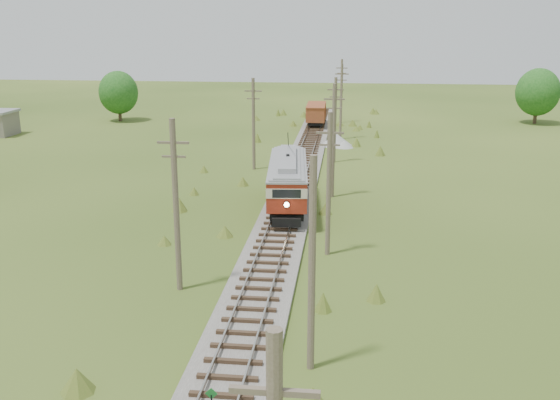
# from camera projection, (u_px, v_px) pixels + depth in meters

# --- Properties ---
(railbed_main) EXTENTS (3.60, 96.00, 0.57)m
(railbed_main) POSITION_uv_depth(u_px,v_px,m) (296.00, 184.00, 53.24)
(railbed_main) COLOR #605B54
(railbed_main) RESTS_ON ground
(switch_marker) EXTENTS (0.45, 0.06, 1.08)m
(switch_marker) POSITION_uv_depth(u_px,v_px,m) (211.00, 399.00, 22.07)
(switch_marker) COLOR black
(switch_marker) RESTS_ON ground
(streetcar) EXTENTS (3.70, 11.85, 5.36)m
(streetcar) POSITION_uv_depth(u_px,v_px,m) (288.00, 177.00, 45.93)
(streetcar) COLOR black
(streetcar) RESTS_ON ground
(gondola) EXTENTS (2.55, 7.53, 2.49)m
(gondola) POSITION_uv_depth(u_px,v_px,m) (316.00, 113.00, 83.07)
(gondola) COLOR black
(gondola) RESTS_ON ground
(gravel_pile) EXTENTS (3.78, 4.01, 1.38)m
(gravel_pile) POSITION_uv_depth(u_px,v_px,m) (338.00, 140.00, 70.61)
(gravel_pile) COLOR gray
(gravel_pile) RESTS_ON ground
(utility_pole_r_1) EXTENTS (0.30, 0.30, 8.80)m
(utility_pole_r_1) POSITION_uv_depth(u_px,v_px,m) (312.00, 267.00, 24.04)
(utility_pole_r_1) COLOR brown
(utility_pole_r_1) RESTS_ON ground
(utility_pole_r_2) EXTENTS (1.60, 0.30, 8.60)m
(utility_pole_r_2) POSITION_uv_depth(u_px,v_px,m) (329.00, 183.00, 36.44)
(utility_pole_r_2) COLOR brown
(utility_pole_r_2) RESTS_ON ground
(utility_pole_r_3) EXTENTS (1.60, 0.30, 9.00)m
(utility_pole_r_3) POSITION_uv_depth(u_px,v_px,m) (333.00, 140.00, 48.82)
(utility_pole_r_3) COLOR brown
(utility_pole_r_3) RESTS_ON ground
(utility_pole_r_4) EXTENTS (1.60, 0.30, 8.40)m
(utility_pole_r_4) POSITION_uv_depth(u_px,v_px,m) (335.00, 119.00, 61.35)
(utility_pole_r_4) COLOR brown
(utility_pole_r_4) RESTS_ON ground
(utility_pole_r_5) EXTENTS (1.60, 0.30, 8.90)m
(utility_pole_r_5) POSITION_uv_depth(u_px,v_px,m) (341.00, 101.00, 73.67)
(utility_pole_r_5) COLOR brown
(utility_pole_r_5) RESTS_ON ground
(utility_pole_r_6) EXTENTS (1.60, 0.30, 8.70)m
(utility_pole_r_6) POSITION_uv_depth(u_px,v_px,m) (341.00, 90.00, 86.14)
(utility_pole_r_6) COLOR brown
(utility_pole_r_6) RESTS_ON ground
(utility_pole_l_a) EXTENTS (1.60, 0.30, 9.00)m
(utility_pole_l_a) POSITION_uv_depth(u_px,v_px,m) (176.00, 205.00, 31.44)
(utility_pole_l_a) COLOR brown
(utility_pole_l_a) RESTS_ON ground
(utility_pole_l_b) EXTENTS (1.60, 0.30, 8.60)m
(utility_pole_l_b) POSITION_uv_depth(u_px,v_px,m) (254.00, 123.00, 58.29)
(utility_pole_l_b) COLOR brown
(utility_pole_l_b) RESTS_ON ground
(tree_mid_a) EXTENTS (5.46, 5.46, 7.03)m
(tree_mid_a) POSITION_uv_depth(u_px,v_px,m) (118.00, 93.00, 87.65)
(tree_mid_a) COLOR #38281C
(tree_mid_a) RESTS_ON ground
(tree_mid_b) EXTENTS (5.88, 5.88, 7.57)m
(tree_mid_b) POSITION_uv_depth(u_px,v_px,m) (538.00, 92.00, 85.26)
(tree_mid_b) COLOR #38281C
(tree_mid_b) RESTS_ON ground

